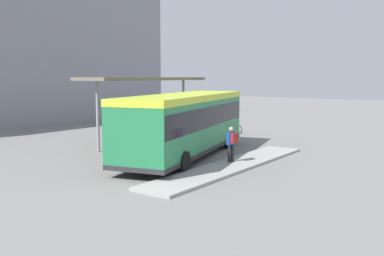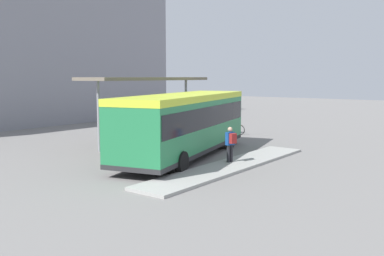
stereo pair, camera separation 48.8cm
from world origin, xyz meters
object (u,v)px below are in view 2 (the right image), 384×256
Objects in this scene: potted_planter_near_shelter at (161,136)px; potted_planter_far_side at (193,132)px; city_bus at (185,120)px; pedestrian_waiting at (231,142)px; bicycle_blue at (223,128)px; bicycle_yellow at (235,129)px.

potted_planter_far_side is (2.63, -0.20, -0.01)m from potted_planter_near_shelter.
potted_planter_near_shelter is at bearing 175.69° from potted_planter_far_side.
city_bus is 6.95× the size of pedestrian_waiting.
potted_planter_near_shelter reaches higher than bicycle_blue.
potted_planter_near_shelter is at bearing 1.83° from pedestrian_waiting.
potted_planter_near_shelter is (-7.52, -0.82, 0.31)m from bicycle_blue.
city_bus is 2.88m from pedestrian_waiting.
city_bus is 9.26m from bicycle_yellow.
bicycle_blue is 1.34× the size of potted_planter_near_shelter.
potted_planter_far_side is at bearing -4.31° from potted_planter_near_shelter.
bicycle_yellow is at bearing 1.85° from potted_planter_far_side.
pedestrian_waiting reaches higher than bicycle_blue.
bicycle_yellow is at bearing -172.81° from bicycle_blue.
potted_planter_near_shelter is 0.99× the size of potted_planter_far_side.
bicycle_yellow is 1.18× the size of potted_planter_near_shelter.
pedestrian_waiting is at bearing -128.02° from potted_planter_far_side.
city_bus reaches higher than bicycle_blue.
potted_planter_far_side reaches higher than potted_planter_near_shelter.
city_bus is 6.20× the size of bicycle_blue.
potted_planter_near_shelter is at bearing 89.59° from bicycle_blue.
bicycle_yellow is (8.80, 2.47, -1.47)m from city_bus.
pedestrian_waiting is 10.76m from bicycle_blue.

